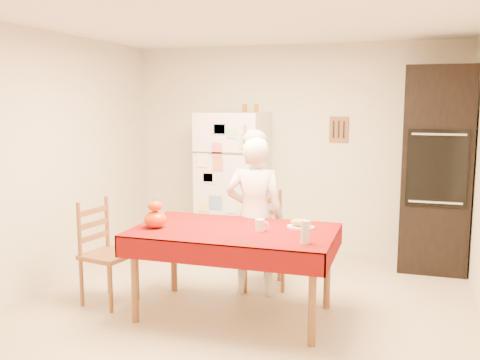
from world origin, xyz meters
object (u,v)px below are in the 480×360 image
at_px(seated_woman, 254,216).
at_px(pumpkin_lower, 155,219).
at_px(bread_plate, 301,227).
at_px(dining_table, 234,237).
at_px(oven_cabinet, 435,170).
at_px(chair_far, 263,235).
at_px(coffee_mug, 260,225).
at_px(chair_left, 103,248).
at_px(wine_glass, 305,232).
at_px(refrigerator, 233,183).

relative_size(seated_woman, pumpkin_lower, 7.92).
bearing_deg(bread_plate, dining_table, -160.06).
distance_m(oven_cabinet, chair_far, 2.04).
xyz_separation_m(coffee_mug, bread_plate, (0.31, 0.20, -0.04)).
xyz_separation_m(chair_far, pumpkin_lower, (-0.69, -0.98, 0.33)).
xyz_separation_m(chair_left, wine_glass, (1.89, -0.22, 0.34)).
relative_size(refrigerator, chair_far, 1.79).
distance_m(refrigerator, bread_plate, 2.01).
bearing_deg(seated_woman, chair_left, 18.93).
bearing_deg(bread_plate, seated_woman, 144.77).
xyz_separation_m(chair_left, seated_woman, (1.26, 0.61, 0.25)).
relative_size(dining_table, wine_glass, 9.66).
distance_m(refrigerator, chair_left, 2.03).
height_order(chair_far, seated_woman, seated_woman).
relative_size(chair_far, chair_left, 1.00).
height_order(coffee_mug, bread_plate, coffee_mug).
bearing_deg(chair_left, chair_far, -44.66).
xyz_separation_m(refrigerator, dining_table, (0.61, -1.84, -0.16)).
distance_m(refrigerator, oven_cabinet, 2.29).
relative_size(seated_woman, bread_plate, 6.31).
bearing_deg(pumpkin_lower, bread_plate, 16.31).
distance_m(pumpkin_lower, wine_glass, 1.32).
distance_m(oven_cabinet, pumpkin_lower, 3.11).
height_order(dining_table, chair_left, chair_left).
relative_size(oven_cabinet, pumpkin_lower, 11.50).
xyz_separation_m(chair_far, bread_plate, (0.50, -0.63, 0.26)).
distance_m(coffee_mug, wine_glass, 0.51).
xyz_separation_m(chair_left, pumpkin_lower, (0.58, -0.10, 0.33)).
bearing_deg(pumpkin_lower, chair_far, 54.77).
relative_size(refrigerator, dining_table, 1.00).
height_order(chair_left, bread_plate, chair_left).
height_order(chair_left, wine_glass, chair_left).
height_order(chair_left, pumpkin_lower, chair_left).
distance_m(refrigerator, chair_far, 1.25).
bearing_deg(oven_cabinet, coffee_mug, -127.33).
distance_m(coffee_mug, bread_plate, 0.37).
relative_size(oven_cabinet, wine_glass, 12.50).
relative_size(oven_cabinet, chair_far, 2.32).
relative_size(dining_table, chair_left, 1.79).
bearing_deg(chair_left, wine_glass, -85.85).
relative_size(chair_left, seated_woman, 0.63).
height_order(refrigerator, coffee_mug, refrigerator).
relative_size(refrigerator, oven_cabinet, 0.77).
bearing_deg(bread_plate, coffee_mug, -147.19).
distance_m(oven_cabinet, bread_plate, 2.07).
distance_m(oven_cabinet, dining_table, 2.55).
bearing_deg(wine_glass, dining_table, 157.49).
xyz_separation_m(refrigerator, pumpkin_lower, (-0.05, -2.00, -0.02)).
xyz_separation_m(oven_cabinet, wine_glass, (-1.02, -2.16, -0.25)).
xyz_separation_m(seated_woman, coffee_mug, (0.20, -0.56, 0.05)).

